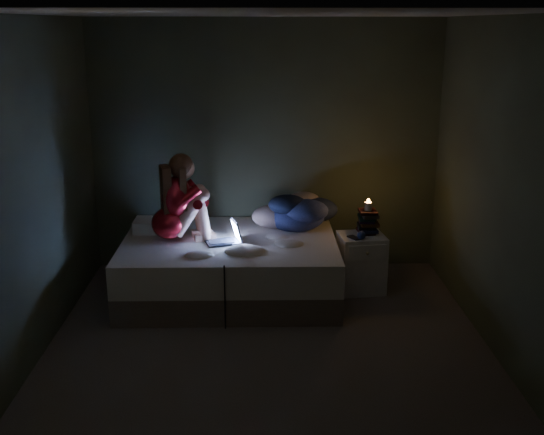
{
  "coord_description": "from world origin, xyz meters",
  "views": [
    {
      "loc": [
        -0.06,
        -4.89,
        2.53
      ],
      "look_at": [
        0.05,
        1.0,
        0.8
      ],
      "focal_mm": 43.65,
      "sensor_mm": 36.0,
      "label": 1
    }
  ],
  "objects_px": {
    "woman": "(168,198)",
    "laptop": "(223,232)",
    "nightstand": "(361,263)",
    "phone": "(353,237)",
    "candle": "(368,205)",
    "bed": "(230,267)"
  },
  "relations": [
    {
      "from": "woman",
      "to": "nightstand",
      "type": "xyz_separation_m",
      "value": [
        1.84,
        0.11,
        -0.69
      ]
    },
    {
      "from": "laptop",
      "to": "phone",
      "type": "height_order",
      "value": "laptop"
    },
    {
      "from": "bed",
      "to": "nightstand",
      "type": "distance_m",
      "value": 1.28
    },
    {
      "from": "woman",
      "to": "phone",
      "type": "distance_m",
      "value": 1.78
    },
    {
      "from": "woman",
      "to": "candle",
      "type": "height_order",
      "value": "woman"
    },
    {
      "from": "woman",
      "to": "laptop",
      "type": "xyz_separation_m",
      "value": [
        0.5,
        -0.07,
        -0.31
      ]
    },
    {
      "from": "woman",
      "to": "laptop",
      "type": "bearing_deg",
      "value": -24.72
    },
    {
      "from": "bed",
      "to": "phone",
      "type": "xyz_separation_m",
      "value": [
        1.18,
        -0.02,
        0.3
      ]
    },
    {
      "from": "candle",
      "to": "bed",
      "type": "bearing_deg",
      "value": -174.23
    },
    {
      "from": "candle",
      "to": "woman",
      "type": "bearing_deg",
      "value": -174.58
    },
    {
      "from": "nightstand",
      "to": "woman",
      "type": "bearing_deg",
      "value": 176.31
    },
    {
      "from": "bed",
      "to": "candle",
      "type": "xyz_separation_m",
      "value": [
        1.34,
        0.14,
        0.57
      ]
    },
    {
      "from": "laptop",
      "to": "candle",
      "type": "bearing_deg",
      "value": -6.89
    },
    {
      "from": "candle",
      "to": "phone",
      "type": "relative_size",
      "value": 0.57
    },
    {
      "from": "bed",
      "to": "candle",
      "type": "distance_m",
      "value": 1.46
    },
    {
      "from": "nightstand",
      "to": "candle",
      "type": "distance_m",
      "value": 0.57
    },
    {
      "from": "woman",
      "to": "bed",
      "type": "bearing_deg",
      "value": -11.8
    },
    {
      "from": "woman",
      "to": "laptop",
      "type": "distance_m",
      "value": 0.59
    },
    {
      "from": "candle",
      "to": "laptop",
      "type": "bearing_deg",
      "value": -169.72
    },
    {
      "from": "laptop",
      "to": "phone",
      "type": "bearing_deg",
      "value": -12.74
    },
    {
      "from": "bed",
      "to": "woman",
      "type": "bearing_deg",
      "value": -175.41
    },
    {
      "from": "woman",
      "to": "laptop",
      "type": "height_order",
      "value": "woman"
    }
  ]
}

